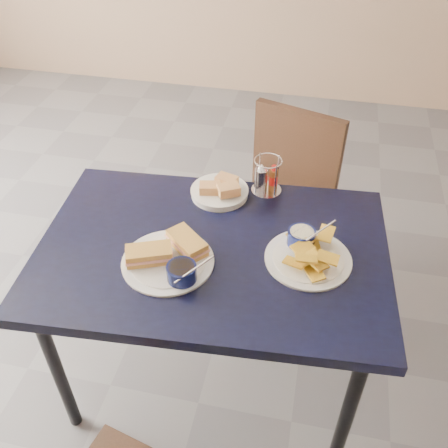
% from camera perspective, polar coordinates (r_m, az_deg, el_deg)
% --- Properties ---
extents(ground, '(6.00, 6.00, 0.00)m').
position_cam_1_polar(ground, '(2.30, -0.96, -13.13)').
color(ground, '#58585D').
rests_on(ground, ground).
extents(dining_table, '(1.18, 0.83, 0.75)m').
position_cam_1_polar(dining_table, '(1.66, -1.31, -4.49)').
color(dining_table, black).
rests_on(dining_table, ground).
extents(chair_far, '(0.51, 0.51, 0.86)m').
position_cam_1_polar(chair_far, '(2.27, 6.32, 3.64)').
color(chair_far, black).
rests_on(chair_far, ground).
extents(sandwich_plate, '(0.31, 0.29, 0.12)m').
position_cam_1_polar(sandwich_plate, '(1.55, -6.12, -3.81)').
color(sandwich_plate, white).
rests_on(sandwich_plate, dining_table).
extents(plantain_plate, '(0.27, 0.27, 0.12)m').
position_cam_1_polar(plantain_plate, '(1.59, 9.38, -3.04)').
color(plantain_plate, white).
rests_on(plantain_plate, dining_table).
extents(bread_basket, '(0.21, 0.21, 0.07)m').
position_cam_1_polar(bread_basket, '(1.80, -0.43, 3.84)').
color(bread_basket, white).
rests_on(bread_basket, dining_table).
extents(condiment_caddy, '(0.11, 0.11, 0.14)m').
position_cam_1_polar(condiment_caddy, '(1.81, 4.80, 5.28)').
color(condiment_caddy, silver).
rests_on(condiment_caddy, dining_table).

